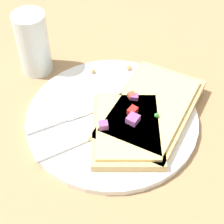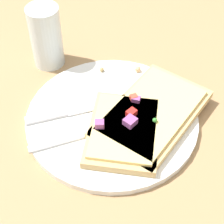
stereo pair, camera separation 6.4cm
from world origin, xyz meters
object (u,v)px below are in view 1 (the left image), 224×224
Objects in this scene: plate at (112,118)px; knife at (71,116)px; drinking_glass at (33,43)px; pizza_slice_main at (151,109)px; fork at (107,130)px; pizza_slice_corner at (127,129)px.

knife is at bearing -106.85° from plate.
plate is 0.21m from drinking_glass.
pizza_slice_main is (0.03, 0.14, 0.01)m from knife.
pizza_slice_main is (0.01, 0.07, 0.02)m from plate.
fork is 0.23m from drinking_glass.
pizza_slice_corner reaches higher than fork.
fork is (0.03, -0.02, 0.01)m from plate.
plate is 1.62× the size of pizza_slice_corner.
fork is 1.24× the size of pizza_slice_corner.
pizza_slice_corner is (0.04, 0.01, 0.02)m from plate.
pizza_slice_corner reaches higher than plate.
drinking_glass reaches higher than pizza_slice_main.
fork is at bearing -33.23° from plate.
plate is at bearing -145.28° from pizza_slice_corner.
pizza_slice_main is at bearing -21.88° from knife.
knife is 0.14m from pizza_slice_main.
fork is at bearing 145.30° from pizza_slice_main.
drinking_glass is (-0.19, -0.16, 0.04)m from pizza_slice_main.
knife is (-0.05, -0.05, 0.00)m from fork.
drinking_glass is (-0.16, -0.03, 0.05)m from knife.
fork is at bearing -52.60° from knife.
plate is 1.24× the size of pizza_slice_main.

